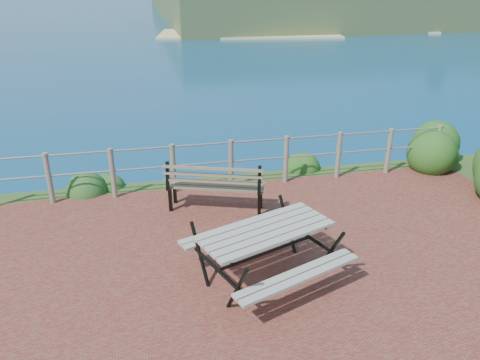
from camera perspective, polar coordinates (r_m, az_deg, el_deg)
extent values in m
cube|color=maroon|center=(6.75, 4.59, -12.63)|extent=(10.00, 7.00, 0.12)
cylinder|color=#6B5B4C|center=(9.38, -22.26, 0.18)|extent=(0.10, 0.10, 1.00)
cylinder|color=#6B5B4C|center=(9.23, -15.26, 0.80)|extent=(0.10, 0.10, 1.00)
cylinder|color=#6B5B4C|center=(9.22, -8.14, 1.41)|extent=(0.10, 0.10, 1.00)
cylinder|color=#6B5B4C|center=(9.36, -1.11, 1.99)|extent=(0.10, 0.10, 1.00)
cylinder|color=#6B5B4C|center=(9.63, 5.62, 2.53)|extent=(0.10, 0.10, 1.00)
cylinder|color=#6B5B4C|center=(10.03, 11.91, 2.99)|extent=(0.10, 0.10, 1.00)
cylinder|color=#6B5B4C|center=(10.53, 17.66, 3.38)|extent=(0.10, 0.10, 1.00)
cylinder|color=#6B5B4C|center=(11.14, 22.84, 3.71)|extent=(0.10, 0.10, 1.00)
cylinder|color=slate|center=(9.20, -1.13, 4.59)|extent=(9.40, 0.04, 0.04)
cylinder|color=slate|center=(9.34, -1.11, 2.28)|extent=(9.40, 0.04, 0.04)
cube|color=gray|center=(6.44, 3.16, -6.16)|extent=(2.02, 1.38, 0.04)
cube|color=gray|center=(6.60, 3.09, -8.50)|extent=(1.84, 0.92, 0.04)
cube|color=gray|center=(6.60, 3.09, -8.50)|extent=(1.84, 0.92, 0.04)
cylinder|color=black|center=(6.63, 3.08, -8.87)|extent=(1.52, 0.62, 0.05)
cube|color=brown|center=(8.46, -2.99, -0.64)|extent=(1.80, 0.99, 0.04)
cube|color=brown|center=(8.34, -3.04, 1.28)|extent=(1.70, 0.70, 0.40)
cube|color=black|center=(8.56, -2.96, -2.11)|extent=(0.07, 0.08, 0.48)
cube|color=black|center=(8.56, -2.96, -2.11)|extent=(0.07, 0.08, 0.48)
cube|color=black|center=(8.56, -2.96, -2.11)|extent=(0.07, 0.08, 0.48)
cube|color=black|center=(8.56, -2.96, -2.11)|extent=(0.07, 0.08, 0.48)
ellipsoid|color=#244916|center=(11.52, 21.97, 1.72)|extent=(1.08, 1.08, 1.55)
ellipsoid|color=#285821|center=(10.01, -16.89, -0.83)|extent=(0.83, 0.83, 0.59)
ellipsoid|color=#244916|center=(10.80, 7.35, 1.90)|extent=(0.78, 0.78, 0.52)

